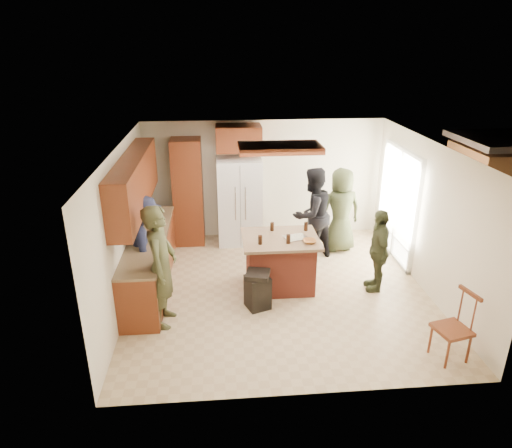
{
  "coord_description": "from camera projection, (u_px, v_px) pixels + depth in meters",
  "views": [
    {
      "loc": [
        -0.98,
        -6.8,
        4.02
      ],
      "look_at": [
        -0.37,
        0.23,
        1.15
      ],
      "focal_mm": 32.0,
      "sensor_mm": 36.0,
      "label": 1
    }
  ],
  "objects": [
    {
      "name": "spindle_chair",
      "position": [
        453.0,
        329.0,
        6.04
      ],
      "size": [
        0.51,
        0.51,
        0.99
      ],
      "color": "maroon",
      "rests_on": "ground"
    },
    {
      "name": "kitchen_island",
      "position": [
        280.0,
        262.0,
        7.81
      ],
      "size": [
        1.28,
        1.03,
        0.93
      ],
      "color": "maroon",
      "rests_on": "ground"
    },
    {
      "name": "person_front_left",
      "position": [
        161.0,
        266.0,
        6.64
      ],
      "size": [
        0.58,
        0.74,
        1.89
      ],
      "primitive_type": "imported",
      "rotation": [
        0.0,
        0.0,
        1.46
      ],
      "color": "#3D3F25",
      "rests_on": "ground"
    },
    {
      "name": "island_items",
      "position": [
        295.0,
        237.0,
        7.56
      ],
      "size": [
        0.95,
        0.71,
        0.15
      ],
      "color": "silver",
      "rests_on": "kitchen_island"
    },
    {
      "name": "left_cabinetry",
      "position": [
        145.0,
        235.0,
        7.7
      ],
      "size": [
        0.64,
        3.0,
        2.3
      ],
      "color": "maroon",
      "rests_on": "ground"
    },
    {
      "name": "refrigerator",
      "position": [
        240.0,
        201.0,
        9.44
      ],
      "size": [
        0.9,
        0.76,
        1.8
      ],
      "color": "white",
      "rests_on": "ground"
    },
    {
      "name": "person_behind_left",
      "position": [
        312.0,
        214.0,
        8.7
      ],
      "size": [
        1.04,
        0.93,
        1.83
      ],
      "primitive_type": "imported",
      "rotation": [
        0.0,
        0.0,
        3.7
      ],
      "color": "black",
      "rests_on": "ground"
    },
    {
      "name": "back_wall_units",
      "position": [
        201.0,
        179.0,
        9.27
      ],
      "size": [
        1.8,
        0.6,
        2.45
      ],
      "color": "maroon",
      "rests_on": "ground"
    },
    {
      "name": "person_behind_right",
      "position": [
        341.0,
        210.0,
        9.08
      ],
      "size": [
        0.91,
        0.66,
        1.71
      ],
      "primitive_type": "imported",
      "rotation": [
        0.0,
        0.0,
        3.29
      ],
      "color": "#363D24",
      "rests_on": "ground"
    },
    {
      "name": "person_counter",
      "position": [
        145.0,
        246.0,
        7.51
      ],
      "size": [
        0.85,
        1.22,
        1.72
      ],
      "primitive_type": "imported",
      "rotation": [
        0.0,
        0.0,
        1.91
      ],
      "color": "#191C32",
      "rests_on": "ground"
    },
    {
      "name": "trash_bin",
      "position": [
        258.0,
        290.0,
        7.25
      ],
      "size": [
        0.44,
        0.44,
        0.63
      ],
      "color": "black",
      "rests_on": "ground"
    },
    {
      "name": "room_shell",
      "position": [
        479.0,
        204.0,
        9.41
      ],
      "size": [
        8.0,
        5.2,
        5.0
      ],
      "color": "tan",
      "rests_on": "ground"
    },
    {
      "name": "person_side_right",
      "position": [
        378.0,
        250.0,
        7.66
      ],
      "size": [
        0.54,
        0.9,
        1.45
      ],
      "primitive_type": "imported",
      "rotation": [
        0.0,
        0.0,
        -1.7
      ],
      "color": "#383E24",
      "rests_on": "ground"
    }
  ]
}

